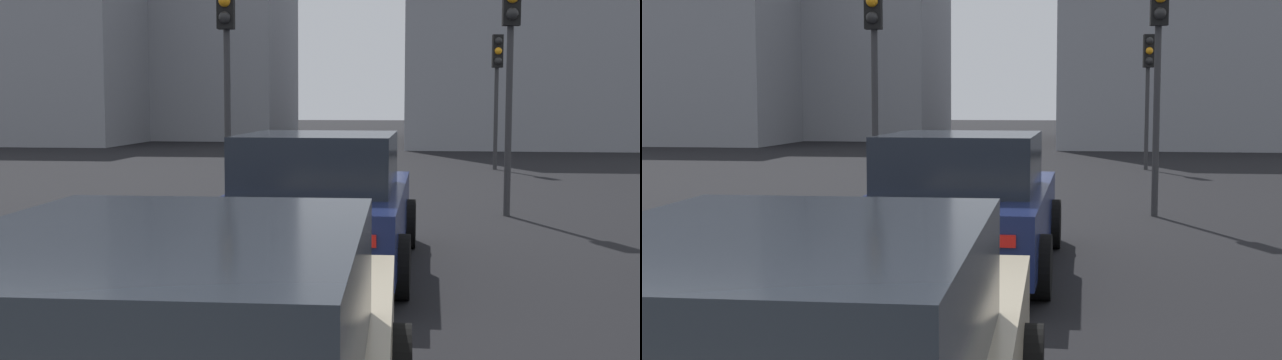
# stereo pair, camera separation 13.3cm
# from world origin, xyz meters

# --- Properties ---
(car_navy_lead) EXTENTS (4.61, 2.12, 1.56)m
(car_navy_lead) POSITION_xyz_m (9.27, 0.15, 0.75)
(car_navy_lead) COLOR #141E4C
(car_navy_lead) RESTS_ON ground_plane
(traffic_light_near_left) EXTENTS (0.32, 0.29, 4.00)m
(traffic_light_near_left) POSITION_xyz_m (13.58, 2.28, 2.88)
(traffic_light_near_left) COLOR #2D2D30
(traffic_light_near_left) RESTS_ON ground_plane
(traffic_light_near_right) EXTENTS (0.32, 0.29, 4.03)m
(traffic_light_near_right) POSITION_xyz_m (13.90, -2.40, 2.90)
(traffic_light_near_right) COLOR #2D2D30
(traffic_light_near_right) RESTS_ON ground_plane
(traffic_light_far_left) EXTENTS (0.32, 0.30, 3.72)m
(traffic_light_far_left) POSITION_xyz_m (23.31, -3.00, 2.68)
(traffic_light_far_left) COLOR #2D2D30
(traffic_light_far_left) RESTS_ON ground_plane
(building_facade_left) EXTENTS (14.25, 11.46, 11.94)m
(building_facade_left) POSITION_xyz_m (38.74, -6.00, 5.97)
(building_facade_left) COLOR gray
(building_facade_left) RESTS_ON ground_plane
(building_facade_center) EXTENTS (8.87, 7.90, 13.36)m
(building_facade_center) POSITION_xyz_m (41.92, 10.00, 6.68)
(building_facade_center) COLOR gray
(building_facade_center) RESTS_ON ground_plane
(building_facade_right) EXTENTS (14.79, 8.53, 9.13)m
(building_facade_right) POSITION_xyz_m (39.34, 16.00, 4.56)
(building_facade_right) COLOR gray
(building_facade_right) RESTS_ON ground_plane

